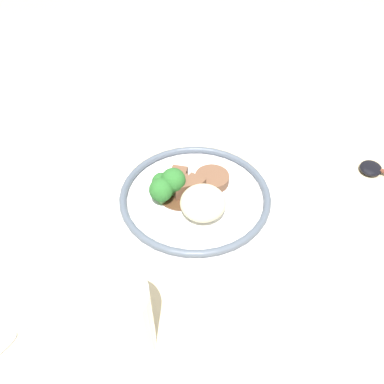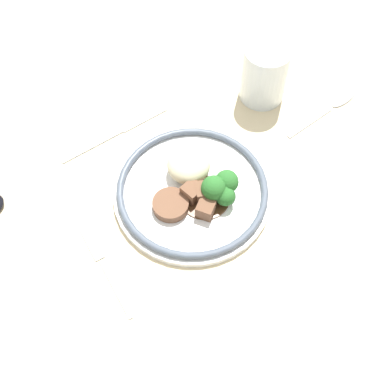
% 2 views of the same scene
% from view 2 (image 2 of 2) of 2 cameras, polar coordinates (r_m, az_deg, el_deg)
% --- Properties ---
extents(ground_plane, '(8.00, 8.00, 0.00)m').
position_cam_2_polar(ground_plane, '(0.94, -1.67, 0.47)').
color(ground_plane, tan).
extents(dining_table, '(1.16, 1.20, 0.03)m').
position_cam_2_polar(dining_table, '(0.92, -1.69, 0.97)').
color(dining_table, beige).
rests_on(dining_table, ground).
extents(plate, '(0.26, 0.26, 0.06)m').
position_cam_2_polar(plate, '(0.88, 0.34, 0.44)').
color(plate, white).
rests_on(plate, dining_table).
extents(juice_glass, '(0.08, 0.08, 0.11)m').
position_cam_2_polar(juice_glass, '(0.99, 7.69, 12.18)').
color(juice_glass, yellow).
rests_on(juice_glass, dining_table).
extents(fork, '(0.04, 0.17, 0.00)m').
position_cam_2_polar(fork, '(0.85, -9.59, -7.38)').
color(fork, '#ADADB2').
rests_on(fork, dining_table).
extents(knife, '(0.21, 0.03, 0.00)m').
position_cam_2_polar(knife, '(0.97, -7.76, 6.34)').
color(knife, '#ADADB2').
rests_on(knife, dining_table).
extents(spoon, '(0.17, 0.02, 0.01)m').
position_cam_2_polar(spoon, '(1.04, 15.05, 8.93)').
color(spoon, '#ADADB2').
rests_on(spoon, dining_table).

